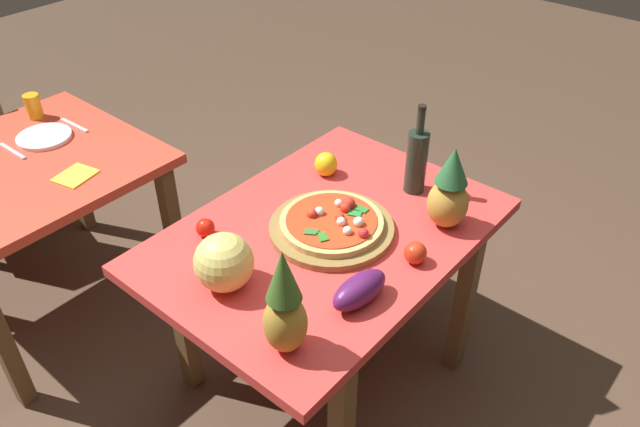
{
  "coord_description": "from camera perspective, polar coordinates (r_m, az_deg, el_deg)",
  "views": [
    {
      "loc": [
        -1.26,
        -1.04,
        2.02
      ],
      "look_at": [
        0.01,
        0.03,
        0.78
      ],
      "focal_mm": 34.96,
      "sensor_mm": 36.0,
      "label": 1
    }
  ],
  "objects": [
    {
      "name": "pineapple_right",
      "position": [
        2.08,
        11.75,
        1.98
      ],
      "size": [
        0.14,
        0.14,
        0.3
      ],
      "color": "#B88A35",
      "rests_on": "display_table"
    },
    {
      "name": "tomato_at_corner",
      "position": [
        1.96,
        8.73,
        -3.58
      ],
      "size": [
        0.07,
        0.07,
        0.07
      ],
      "primitive_type": "sphere",
      "color": "red",
      "rests_on": "display_table"
    },
    {
      "name": "background_table",
      "position": [
        2.75,
        -25.42,
        2.25
      ],
      "size": [
        0.95,
        0.88,
        0.73
      ],
      "color": "brown",
      "rests_on": "ground_plane"
    },
    {
      "name": "drinking_glass_juice",
      "position": [
        3.01,
        -24.76,
        8.91
      ],
      "size": [
        0.07,
        0.07,
        0.11
      ],
      "primitive_type": "cylinder",
      "color": "gold",
      "rests_on": "background_table"
    },
    {
      "name": "wine_bottle",
      "position": [
        2.24,
        8.83,
        4.87
      ],
      "size": [
        0.08,
        0.08,
        0.34
      ],
      "color": "#1F2D23",
      "rests_on": "display_table"
    },
    {
      "name": "display_table",
      "position": [
        2.14,
        0.55,
        -3.53
      ],
      "size": [
        1.18,
        0.84,
        0.73
      ],
      "color": "brown",
      "rests_on": "ground_plane"
    },
    {
      "name": "pineapple_left",
      "position": [
        1.61,
        -3.27,
        -8.55
      ],
      "size": [
        0.12,
        0.12,
        0.34
      ],
      "color": "#B08630",
      "rests_on": "display_table"
    },
    {
      "name": "bell_pepper",
      "position": [
        2.34,
        0.55,
        4.53
      ],
      "size": [
        0.09,
        0.09,
        0.09
      ],
      "primitive_type": "ellipsoid",
      "color": "yellow",
      "rests_on": "display_table"
    },
    {
      "name": "ground_plane",
      "position": [
        2.6,
        0.46,
        -14.28
      ],
      "size": [
        10.0,
        10.0,
        0.0
      ],
      "primitive_type": "plane",
      "color": "#4C3828"
    },
    {
      "name": "pizza",
      "position": [
        2.06,
        1.19,
        -0.73
      ],
      "size": [
        0.34,
        0.34,
        0.06
      ],
      "color": "tan",
      "rests_on": "pizza_board"
    },
    {
      "name": "pizza_board",
      "position": [
        2.07,
        1.05,
        -1.36
      ],
      "size": [
        0.42,
        0.42,
        0.02
      ],
      "primitive_type": "cylinder",
      "color": "olive",
      "rests_on": "display_table"
    },
    {
      "name": "knife_utensil",
      "position": [
        2.89,
        -21.57,
        7.52
      ],
      "size": [
        0.02,
        0.18,
        0.01
      ],
      "primitive_type": "cube",
      "rotation": [
        0.0,
        0.0,
        0.04
      ],
      "color": "silver",
      "rests_on": "background_table"
    },
    {
      "name": "dinner_plate",
      "position": [
        2.83,
        -23.94,
        6.43
      ],
      "size": [
        0.22,
        0.22,
        0.02
      ],
      "primitive_type": "cylinder",
      "color": "white",
      "rests_on": "background_table"
    },
    {
      "name": "tomato_near_board",
      "position": [
        2.08,
        -10.45,
        -1.3
      ],
      "size": [
        0.06,
        0.06,
        0.06
      ],
      "primitive_type": "sphere",
      "color": "red",
      "rests_on": "display_table"
    },
    {
      "name": "fork_utensil",
      "position": [
        2.79,
        -26.34,
        5.14
      ],
      "size": [
        0.02,
        0.18,
        0.01
      ],
      "primitive_type": "cube",
      "rotation": [
        0.0,
        0.0,
        0.02
      ],
      "color": "silver",
      "rests_on": "background_table"
    },
    {
      "name": "eggplant",
      "position": [
        1.81,
        3.64,
        -6.99
      ],
      "size": [
        0.21,
        0.11,
        0.09
      ],
      "primitive_type": "ellipsoid",
      "rotation": [
        0.0,
        0.0,
        3.03
      ],
      "color": "#531A53",
      "rests_on": "display_table"
    },
    {
      "name": "napkin_folded",
      "position": [
        2.53,
        -21.48,
        3.24
      ],
      "size": [
        0.16,
        0.15,
        0.01
      ],
      "primitive_type": "cube",
      "rotation": [
        0.0,
        0.0,
        0.23
      ],
      "color": "yellow",
      "rests_on": "background_table"
    },
    {
      "name": "melon",
      "position": [
        1.85,
        -8.79,
        -4.44
      ],
      "size": [
        0.18,
        0.18,
        0.18
      ],
      "primitive_type": "sphere",
      "color": "#DECB66",
      "rests_on": "display_table"
    }
  ]
}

